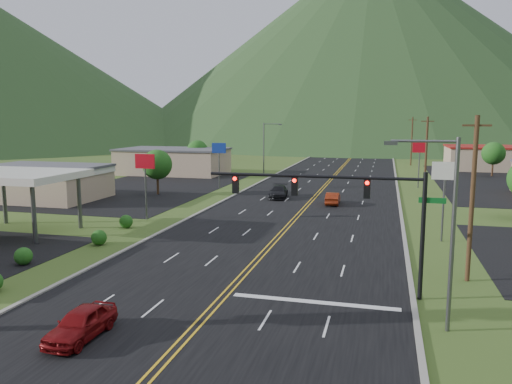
% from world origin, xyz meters
% --- Properties ---
extents(traffic_signal, '(13.10, 0.43, 7.00)m').
position_xyz_m(traffic_signal, '(6.48, 14.00, 5.33)').
color(traffic_signal, black).
rests_on(traffic_signal, ground).
extents(streetlight_east, '(3.28, 0.25, 9.00)m').
position_xyz_m(streetlight_east, '(11.18, 10.00, 5.18)').
color(streetlight_east, '#59595E').
rests_on(streetlight_east, ground).
extents(streetlight_west, '(3.28, 0.25, 9.00)m').
position_xyz_m(streetlight_west, '(-11.68, 70.00, 5.18)').
color(streetlight_west, '#59595E').
rests_on(streetlight_west, ground).
extents(gas_canopy, '(10.00, 8.00, 5.30)m').
position_xyz_m(gas_canopy, '(-22.00, 22.00, 4.87)').
color(gas_canopy, white).
rests_on(gas_canopy, ground).
extents(building_west_mid, '(14.40, 10.40, 4.10)m').
position_xyz_m(building_west_mid, '(-32.00, 38.00, 2.27)').
color(building_west_mid, tan).
rests_on(building_west_mid, ground).
extents(building_west_far, '(18.40, 11.40, 4.50)m').
position_xyz_m(building_west_far, '(-28.00, 68.00, 2.26)').
color(building_west_far, tan).
rests_on(building_west_far, ground).
extents(building_east_far, '(16.40, 12.40, 4.50)m').
position_xyz_m(building_east_far, '(28.00, 90.00, 2.26)').
color(building_east_far, tan).
rests_on(building_east_far, ground).
extents(pole_sign_west_a, '(2.00, 0.18, 6.40)m').
position_xyz_m(pole_sign_west_a, '(-14.00, 30.00, 5.05)').
color(pole_sign_west_a, '#59595E').
rests_on(pole_sign_west_a, ground).
extents(pole_sign_west_b, '(2.00, 0.18, 6.40)m').
position_xyz_m(pole_sign_west_b, '(-14.00, 52.00, 5.05)').
color(pole_sign_west_b, '#59595E').
rests_on(pole_sign_west_b, ground).
extents(pole_sign_east_a, '(2.00, 0.18, 6.40)m').
position_xyz_m(pole_sign_east_a, '(13.00, 28.00, 5.05)').
color(pole_sign_east_a, '#59595E').
rests_on(pole_sign_east_a, ground).
extents(pole_sign_east_b, '(2.00, 0.18, 6.40)m').
position_xyz_m(pole_sign_east_b, '(13.00, 60.00, 5.05)').
color(pole_sign_east_b, '#59595E').
rests_on(pole_sign_east_b, ground).
extents(tree_west_a, '(3.84, 3.84, 5.82)m').
position_xyz_m(tree_west_a, '(-20.00, 45.00, 3.89)').
color(tree_west_a, '#382314').
rests_on(tree_west_a, ground).
extents(tree_west_b, '(3.84, 3.84, 5.82)m').
position_xyz_m(tree_west_b, '(-25.00, 72.00, 3.89)').
color(tree_west_b, '#382314').
rests_on(tree_west_b, ground).
extents(tree_east_b, '(3.84, 3.84, 5.82)m').
position_xyz_m(tree_east_b, '(26.00, 78.00, 3.89)').
color(tree_east_b, '#382314').
rests_on(tree_east_b, ground).
extents(utility_pole_a, '(1.60, 0.28, 10.00)m').
position_xyz_m(utility_pole_a, '(13.50, 18.00, 5.13)').
color(utility_pole_a, '#382314').
rests_on(utility_pole_a, ground).
extents(utility_pole_b, '(1.60, 0.28, 10.00)m').
position_xyz_m(utility_pole_b, '(13.50, 55.00, 5.13)').
color(utility_pole_b, '#382314').
rests_on(utility_pole_b, ground).
extents(utility_pole_c, '(1.60, 0.28, 10.00)m').
position_xyz_m(utility_pole_c, '(13.50, 95.00, 5.13)').
color(utility_pole_c, '#382314').
rests_on(utility_pole_c, ground).
extents(utility_pole_d, '(1.60, 0.28, 10.00)m').
position_xyz_m(utility_pole_d, '(13.50, 135.00, 5.13)').
color(utility_pole_d, '#382314').
rests_on(utility_pole_d, ground).
extents(mountain_n, '(220.00, 220.00, 85.00)m').
position_xyz_m(mountain_n, '(0.00, 220.00, 42.50)').
color(mountain_n, '#20391A').
rests_on(mountain_n, ground).
extents(car_red_near, '(1.68, 4.11, 1.40)m').
position_xyz_m(car_red_near, '(-4.51, 4.93, 0.70)').
color(car_red_near, maroon).
rests_on(car_red_near, ground).
extents(car_dark_mid, '(2.69, 5.35, 1.49)m').
position_xyz_m(car_dark_mid, '(-4.26, 46.06, 0.74)').
color(car_dark_mid, black).
rests_on(car_dark_mid, ground).
extents(car_red_far, '(1.56, 4.22, 1.38)m').
position_xyz_m(car_red_far, '(2.73, 43.07, 0.69)').
color(car_red_far, maroon).
rests_on(car_red_far, ground).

